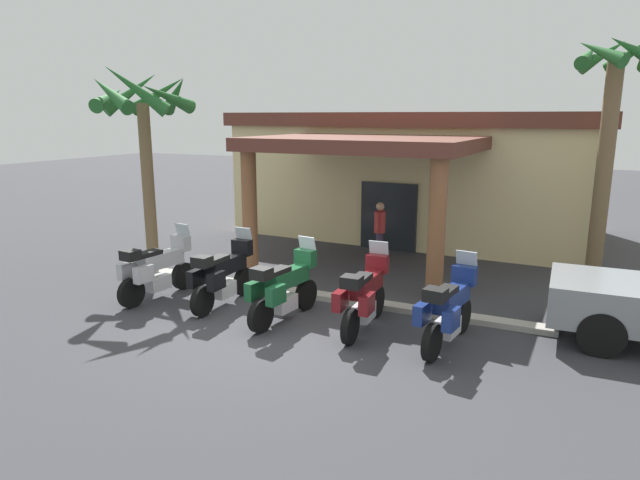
# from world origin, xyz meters

# --- Properties ---
(ground_plane) EXTENTS (80.00, 80.00, 0.00)m
(ground_plane) POSITION_xyz_m (0.00, 0.00, 0.00)
(ground_plane) COLOR #38383D
(motel_building) EXTENTS (12.35, 10.88, 4.20)m
(motel_building) POSITION_xyz_m (0.10, 10.30, 2.15)
(motel_building) COLOR beige
(motel_building) RESTS_ON ground_plane
(motorcycle_silver) EXTENTS (0.75, 2.21, 1.61)m
(motorcycle_silver) POSITION_xyz_m (-3.27, 0.61, 0.70)
(motorcycle_silver) COLOR black
(motorcycle_silver) RESTS_ON ground_plane
(motorcycle_black) EXTENTS (0.70, 2.21, 1.61)m
(motorcycle_black) POSITION_xyz_m (-1.62, 0.84, 0.70)
(motorcycle_black) COLOR black
(motorcycle_black) RESTS_ON ground_plane
(motorcycle_green) EXTENTS (0.79, 2.21, 1.61)m
(motorcycle_green) POSITION_xyz_m (0.03, 0.59, 0.70)
(motorcycle_green) COLOR black
(motorcycle_green) RESTS_ON ground_plane
(motorcycle_maroon) EXTENTS (0.71, 2.21, 1.61)m
(motorcycle_maroon) POSITION_xyz_m (1.68, 0.83, 0.70)
(motorcycle_maroon) COLOR black
(motorcycle_maroon) RESTS_ON ground_plane
(motorcycle_blue) EXTENTS (0.80, 2.21, 1.61)m
(motorcycle_blue) POSITION_xyz_m (3.33, 0.74, 0.70)
(motorcycle_blue) COLOR black
(motorcycle_blue) RESTS_ON ground_plane
(pedestrian) EXTENTS (0.32, 0.53, 1.73)m
(pedestrian) POSITION_xyz_m (0.25, 5.83, 1.00)
(pedestrian) COLOR #3F334C
(pedestrian) RESTS_ON ground_plane
(palm_tree_near_portico) EXTENTS (1.94, 2.04, 6.06)m
(palm_tree_near_portico) POSITION_xyz_m (5.76, 6.39, 4.25)
(palm_tree_near_portico) COLOR brown
(palm_tree_near_portico) RESTS_ON ground_plane
(palm_tree_roadside) EXTENTS (2.55, 2.60, 5.37)m
(palm_tree_roadside) POSITION_xyz_m (-4.91, 2.28, 4.10)
(palm_tree_roadside) COLOR brown
(palm_tree_roadside) RESTS_ON ground_plane
(curb_strip) EXTENTS (10.25, 0.36, 0.12)m
(curb_strip) POSITION_xyz_m (0.03, 2.17, 0.06)
(curb_strip) COLOR #ADA89E
(curb_strip) RESTS_ON ground_plane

